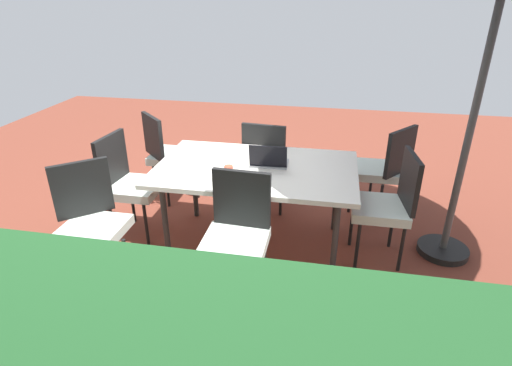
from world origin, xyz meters
TOP-DOWN VIEW (x-y plane):
  - ground_plane at (0.00, 0.00)m, footprint 10.00×10.00m
  - dining_table at (0.00, 0.00)m, footprint 1.72×1.08m
  - chair_west at (-1.12, 0.02)m, footprint 0.48×0.47m
  - chair_northeast at (1.16, 0.75)m, footprint 0.58×0.59m
  - chair_east at (1.19, 0.04)m, footprint 0.48×0.47m
  - chair_southeast at (1.12, -0.74)m, footprint 0.59×0.59m
  - chair_south at (0.01, -0.70)m, footprint 0.47×0.48m
  - chair_north at (0.01, 0.71)m, footprint 0.46×0.47m
  - chair_southwest at (-1.16, -0.75)m, footprint 0.58×0.58m
  - laptop at (-0.11, -0.04)m, footprint 0.33×0.25m
  - cup at (0.18, 0.23)m, footprint 0.07×0.07m

SIDE VIEW (x-z plane):
  - ground_plane at x=0.00m, z-range -0.02..0.00m
  - chair_west at x=-1.12m, z-range 0.06..1.04m
  - chair_northeast at x=1.16m, z-range 0.06..1.04m
  - chair_east at x=1.19m, z-range 0.06..1.04m
  - chair_southeast at x=1.12m, z-range 0.06..1.04m
  - chair_south at x=0.01m, z-range 0.06..1.04m
  - chair_north at x=0.01m, z-range 0.06..1.04m
  - chair_southwest at x=-1.16m, z-range 0.06..1.04m
  - dining_table at x=0.00m, z-range 0.33..1.11m
  - cup at x=0.18m, z-range 0.77..0.86m
  - laptop at x=-0.11m, z-range 0.71..0.93m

